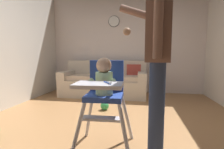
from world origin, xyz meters
TOP-DOWN VIEW (x-y plane):
  - ground at (0.00, 0.00)m, footprint 5.63×6.65m
  - wall_far at (0.00, 2.55)m, footprint 4.83×0.06m
  - couch at (-0.47, 2.03)m, footprint 2.08×0.86m
  - high_chair at (0.06, -0.40)m, footprint 0.63×0.74m
  - adult_standing at (0.57, -0.47)m, footprint 0.51×0.54m
  - toy_ball at (-0.21, 0.87)m, footprint 0.15×0.15m
  - wall_clock at (-0.31, 2.51)m, footprint 0.30×0.04m

SIDE VIEW (x-z plane):
  - ground at x=0.00m, z-range -0.10..0.00m
  - toy_ball at x=-0.21m, z-range 0.00..0.15m
  - couch at x=-0.47m, z-range -0.10..0.76m
  - high_chair at x=0.06m, z-range 0.19..1.15m
  - adult_standing at x=0.57m, z-range 0.12..1.83m
  - wall_far at x=0.00m, z-range 0.00..2.75m
  - wall_clock at x=-0.31m, z-range 1.75..2.05m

